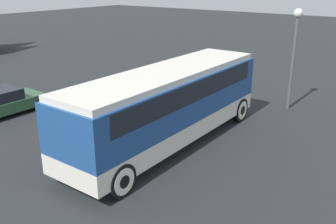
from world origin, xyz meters
name	(u,v)px	position (x,y,z in m)	size (l,w,h in m)	color
ground_plane	(168,144)	(0.00, 0.00, 0.00)	(120.00, 120.00, 0.00)	#26282B
tour_bus	(169,100)	(0.10, 0.00, 1.87)	(10.06, 2.60, 3.09)	silver
parked_car_near	(127,91)	(2.92, 4.90, 0.67)	(4.33, 1.85, 1.35)	silver
lamp_post	(295,44)	(7.23, -2.36, 3.36)	(0.44, 0.44, 5.03)	#515156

